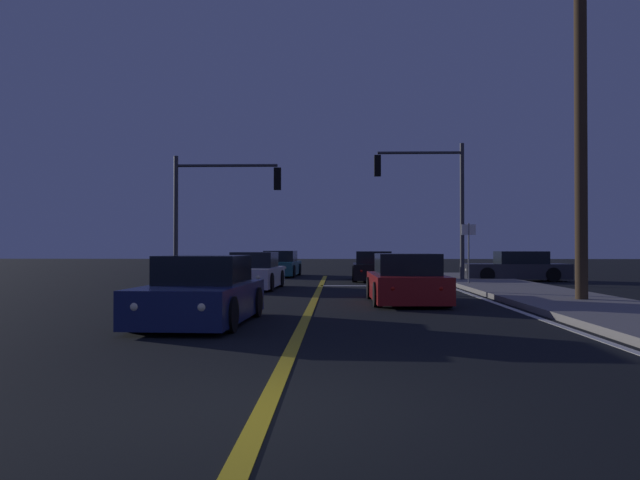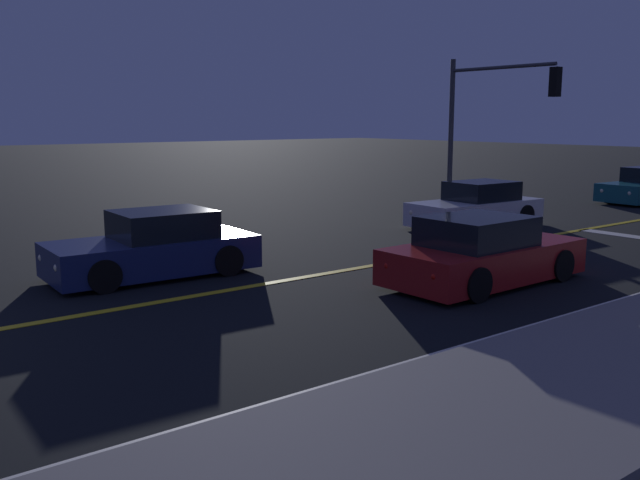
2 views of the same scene
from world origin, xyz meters
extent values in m
cube|color=gold|center=(0.00, 10.32, 0.01)|extent=(0.20, 35.09, 0.01)
cube|color=silver|center=(4.92, 10.32, 0.01)|extent=(0.16, 35.09, 0.01)
cylinder|color=black|center=(-3.27, 26.08, 0.32)|extent=(0.25, 0.65, 0.64)
sphere|color=#FFF4CC|center=(-1.91, 25.23, 0.52)|extent=(0.18, 0.18, 0.18)
sphere|color=#FFF4CC|center=(-3.03, 25.29, 0.52)|extent=(0.18, 0.18, 0.18)
cube|color=silver|center=(-2.39, 17.20, 0.44)|extent=(1.90, 4.30, 0.68)
cube|color=black|center=(-2.38, 17.45, 1.04)|extent=(1.56, 2.01, 0.60)
cylinder|color=black|center=(-1.65, 15.85, 0.32)|extent=(0.25, 0.65, 0.64)
cylinder|color=black|center=(-3.24, 15.93, 0.32)|extent=(0.25, 0.65, 0.64)
cylinder|color=black|center=(-1.53, 18.47, 0.32)|extent=(0.25, 0.65, 0.64)
cylinder|color=black|center=(-3.12, 18.54, 0.32)|extent=(0.25, 0.65, 0.64)
sphere|color=#FFF4CC|center=(-1.95, 15.12, 0.52)|extent=(0.18, 0.18, 0.18)
sphere|color=#FFF4CC|center=(-3.01, 15.17, 0.52)|extent=(0.18, 0.18, 0.18)
sphere|color=red|center=(-1.76, 19.24, 0.52)|extent=(0.14, 0.14, 0.14)
sphere|color=red|center=(-2.82, 19.28, 0.52)|extent=(0.14, 0.14, 0.14)
cube|color=maroon|center=(2.52, 11.57, 0.44)|extent=(1.93, 4.24, 0.68)
cube|color=black|center=(2.53, 11.32, 1.04)|extent=(1.63, 1.97, 0.60)
cylinder|color=black|center=(1.63, 12.86, 0.32)|extent=(0.23, 0.64, 0.64)
cylinder|color=black|center=(3.37, 12.89, 0.32)|extent=(0.23, 0.64, 0.64)
cylinder|color=black|center=(1.68, 10.25, 0.32)|extent=(0.23, 0.64, 0.64)
cylinder|color=black|center=(3.42, 10.28, 0.32)|extent=(0.23, 0.64, 0.64)
sphere|color=#FFF4CC|center=(1.91, 13.61, 0.52)|extent=(0.18, 0.18, 0.18)
sphere|color=#FFF4CC|center=(3.07, 13.63, 0.52)|extent=(0.18, 0.18, 0.18)
sphere|color=red|center=(1.98, 9.51, 0.52)|extent=(0.14, 0.14, 0.14)
sphere|color=red|center=(3.14, 9.53, 0.52)|extent=(0.14, 0.14, 0.14)
cube|color=navy|center=(-2.03, 6.68, 0.44)|extent=(2.03, 4.21, 0.68)
cube|color=black|center=(-2.02, 6.93, 1.04)|extent=(1.66, 1.97, 0.60)
cylinder|color=black|center=(-1.23, 5.36, 0.32)|extent=(0.25, 0.65, 0.64)
cylinder|color=black|center=(-2.94, 5.45, 0.32)|extent=(0.25, 0.65, 0.64)
cylinder|color=black|center=(-1.11, 7.92, 0.32)|extent=(0.25, 0.65, 0.64)
cylinder|color=black|center=(-2.82, 8.00, 0.32)|extent=(0.25, 0.65, 0.64)
sphere|color=#FFF4CC|center=(-1.56, 4.65, 0.52)|extent=(0.18, 0.18, 0.18)
sphere|color=#FFF4CC|center=(-2.69, 4.71, 0.52)|extent=(0.18, 0.18, 0.18)
sphere|color=red|center=(-1.36, 8.66, 0.52)|extent=(0.14, 0.14, 0.14)
sphere|color=red|center=(-2.50, 8.72, 0.52)|extent=(0.14, 0.14, 0.14)
cylinder|color=#38383D|center=(-5.97, 20.04, 2.63)|extent=(0.18, 0.18, 5.26)
cylinder|color=#38383D|center=(-3.88, 20.04, 4.86)|extent=(4.17, 0.12, 0.12)
cube|color=black|center=(-1.80, 20.04, 4.31)|extent=(0.28, 0.28, 0.90)
sphere|color=red|center=(-1.80, 20.04, 4.58)|extent=(0.22, 0.22, 0.22)
sphere|color=#4C2D05|center=(-1.80, 20.04, 4.31)|extent=(0.22, 0.22, 0.22)
sphere|color=#0A3814|center=(-1.80, 20.04, 4.04)|extent=(0.22, 0.22, 0.22)
camera|label=1|loc=(0.68, -5.73, 1.50)|focal=35.63mm
camera|label=2|loc=(11.16, 0.81, 3.18)|focal=39.21mm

